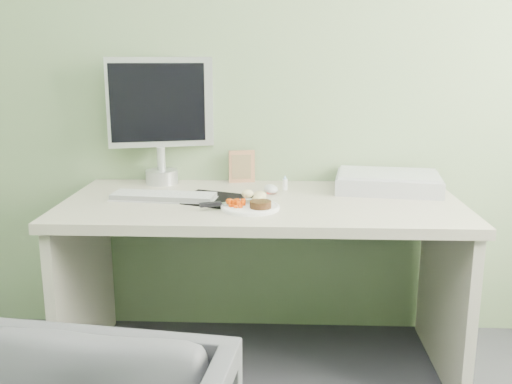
{
  "coord_description": "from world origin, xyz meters",
  "views": [
    {
      "loc": [
        0.07,
        -0.61,
        1.29
      ],
      "look_at": [
        -0.02,
        1.5,
        0.79
      ],
      "focal_mm": 40.0,
      "sensor_mm": 36.0,
      "label": 1
    }
  ],
  "objects_px": {
    "plate": "(250,207)",
    "scanner": "(388,183)",
    "desk": "(262,243)",
    "monitor": "(160,113)"
  },
  "relations": [
    {
      "from": "plate",
      "to": "scanner",
      "type": "height_order",
      "value": "scanner"
    },
    {
      "from": "desk",
      "to": "plate",
      "type": "bearing_deg",
      "value": -106.17
    },
    {
      "from": "scanner",
      "to": "monitor",
      "type": "height_order",
      "value": "monitor"
    },
    {
      "from": "desk",
      "to": "monitor",
      "type": "relative_size",
      "value": 2.83
    },
    {
      "from": "desk",
      "to": "monitor",
      "type": "bearing_deg",
      "value": 146.05
    },
    {
      "from": "scanner",
      "to": "monitor",
      "type": "xyz_separation_m",
      "value": [
        -1.01,
        0.13,
        0.28
      ]
    },
    {
      "from": "desk",
      "to": "plate",
      "type": "relative_size",
      "value": 7.11
    },
    {
      "from": "desk",
      "to": "scanner",
      "type": "bearing_deg",
      "value": 19.42
    },
    {
      "from": "desk",
      "to": "monitor",
      "type": "xyz_separation_m",
      "value": [
        -0.47,
        0.32,
        0.5
      ]
    },
    {
      "from": "plate",
      "to": "monitor",
      "type": "xyz_separation_m",
      "value": [
        -0.43,
        0.46,
        0.31
      ]
    }
  ]
}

